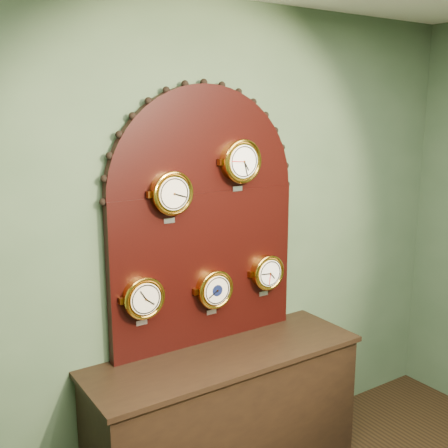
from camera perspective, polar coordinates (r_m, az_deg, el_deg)
wall_back at (r=3.20m, az=-2.47°, el=-2.38°), size 4.00×0.00×4.00m
shop_counter at (r=3.38m, az=0.20°, el=-20.00°), size 1.60×0.50×0.80m
display_board at (r=3.11m, az=-2.03°, el=1.47°), size 1.26×0.06×1.53m
roman_clock at (r=2.91m, az=-5.54°, el=3.26°), size 0.24×0.08×0.29m
arabic_clock at (r=3.12m, az=1.79°, el=6.62°), size 0.26×0.08×0.30m
hygrometer at (r=2.96m, az=-8.48°, el=-7.66°), size 0.24×0.08×0.29m
barometer at (r=3.18m, az=-1.02°, el=-6.86°), size 0.23×0.08×0.28m
tide_clock at (r=3.38m, az=4.55°, el=-5.07°), size 0.22×0.08×0.27m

